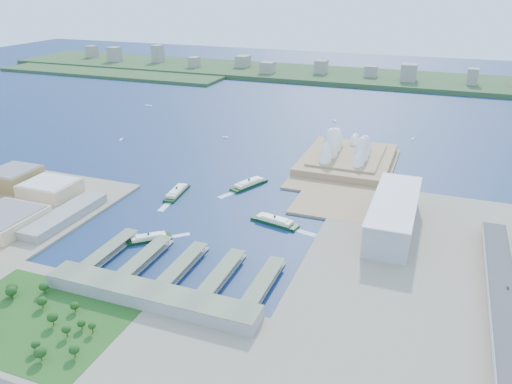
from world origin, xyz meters
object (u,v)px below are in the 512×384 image
at_px(opera_house, 348,144).
at_px(ferry_c, 149,237).
at_px(ferry_b, 249,182).
at_px(car_c, 508,288).
at_px(toaster_building, 393,215).
at_px(ferry_a, 177,191).
at_px(ferry_d, 275,219).

height_order(opera_house, ferry_c, opera_house).
distance_m(ferry_b, car_c, 350.27).
bearing_deg(ferry_b, toaster_building, 5.49).
xyz_separation_m(ferry_a, car_c, (385.69, -108.48, 10.03)).
distance_m(opera_house, ferry_d, 234.31).
bearing_deg(ferry_b, opera_house, 74.97).
bearing_deg(ferry_b, ferry_c, -80.53).
xyz_separation_m(opera_house, ferry_c, (-154.01, -315.87, -27.37)).
bearing_deg(ferry_c, ferry_d, -94.10).
distance_m(opera_house, toaster_building, 219.62).
relative_size(opera_house, ferry_a, 3.12).
height_order(ferry_b, car_c, car_c).
bearing_deg(opera_house, ferry_c, -115.99).
relative_size(opera_house, car_c, 41.35).
bearing_deg(ferry_a, ferry_c, -81.07).
relative_size(ferry_b, ferry_d, 1.02).
bearing_deg(car_c, ferry_b, 151.30).
xyz_separation_m(ferry_c, car_c, (353.01, 12.88, 10.85)).
xyz_separation_m(ferry_b, car_c, (307.12, -168.14, 9.86)).
bearing_deg(ferry_c, ferry_a, -25.95).
bearing_deg(opera_house, ferry_b, -128.72).
xyz_separation_m(toaster_building, ferry_b, (-198.12, 65.15, -14.88)).
xyz_separation_m(toaster_building, car_c, (109.00, -102.98, -5.02)).
distance_m(ferry_d, car_c, 249.38).
bearing_deg(toaster_building, ferry_d, -167.13).
distance_m(toaster_building, ferry_d, 133.27).
height_order(ferry_b, ferry_c, ferry_b).
relative_size(toaster_building, ferry_c, 3.17).
bearing_deg(car_c, ferry_a, 164.29).
bearing_deg(car_c, toaster_building, 136.63).
bearing_deg(car_c, ferry_d, 162.85).
height_order(toaster_building, ferry_d, toaster_building).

